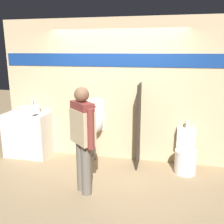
# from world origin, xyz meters

# --- Properties ---
(ground_plane) EXTENTS (16.00, 16.00, 0.00)m
(ground_plane) POSITION_xyz_m (0.00, 0.00, 0.00)
(ground_plane) COLOR #997F5B
(display_wall) EXTENTS (4.57, 0.07, 2.70)m
(display_wall) POSITION_xyz_m (0.00, 0.60, 1.36)
(display_wall) COLOR tan
(display_wall) RESTS_ON ground_plane
(sink_counter) EXTENTS (0.87, 0.50, 0.89)m
(sink_counter) POSITION_xyz_m (-1.80, 0.32, 0.45)
(sink_counter) COLOR silver
(sink_counter) RESTS_ON ground_plane
(sink_basin) EXTENTS (0.41, 0.41, 0.27)m
(sink_basin) POSITION_xyz_m (-1.75, 0.37, 0.96)
(sink_basin) COLOR white
(sink_basin) RESTS_ON sink_counter
(cell_phone) EXTENTS (0.07, 0.14, 0.01)m
(cell_phone) POSITION_xyz_m (-1.53, 0.22, 0.90)
(cell_phone) COLOR #232328
(cell_phone) RESTS_ON sink_counter
(divider_near_counter) EXTENTS (0.03, 0.48, 1.55)m
(divider_near_counter) POSITION_xyz_m (0.46, 0.33, 0.77)
(divider_near_counter) COLOR #28231E
(divider_near_counter) RESTS_ON ground_plane
(urinal_near_counter) EXTENTS (0.33, 0.33, 1.23)m
(urinal_near_counter) POSITION_xyz_m (-0.40, 0.41, 0.80)
(urinal_near_counter) COLOR silver
(urinal_near_counter) RESTS_ON ground_plane
(toilet) EXTENTS (0.39, 0.55, 0.89)m
(toilet) POSITION_xyz_m (1.32, 0.26, 0.30)
(toilet) COLOR white
(toilet) RESTS_ON ground_plane
(person_in_vest) EXTENTS (0.46, 0.44, 1.62)m
(person_in_vest) POSITION_xyz_m (-0.23, -0.76, 0.94)
(person_in_vest) COLOR #666056
(person_in_vest) RESTS_ON ground_plane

